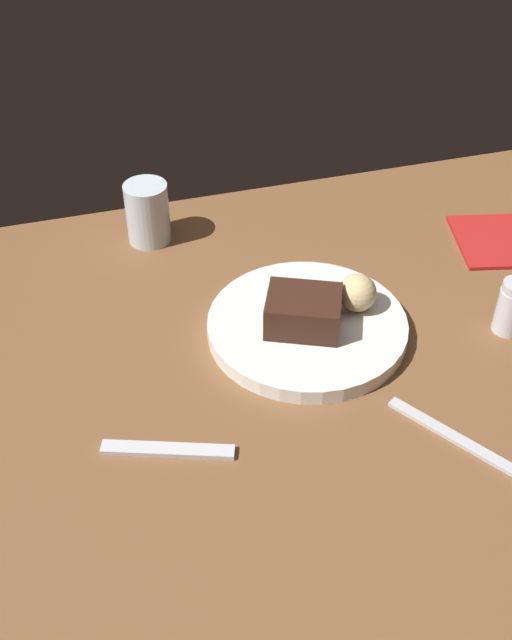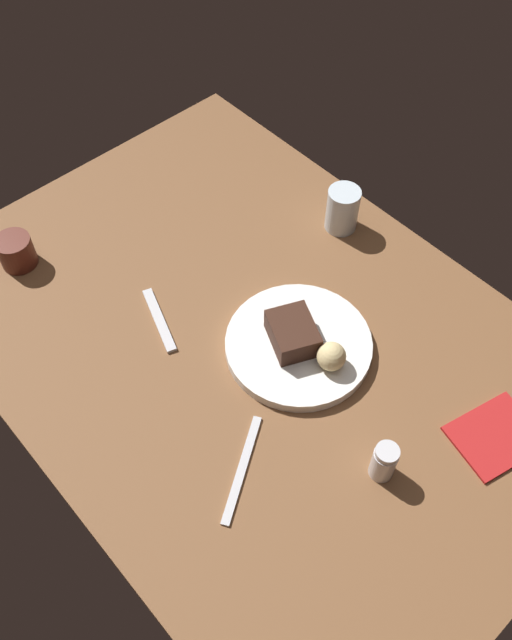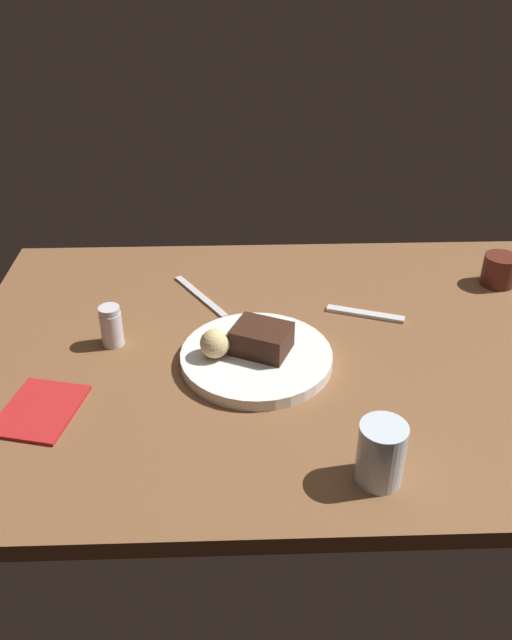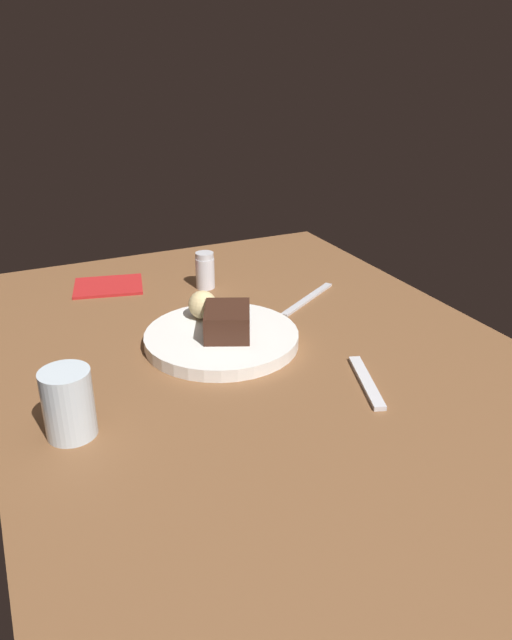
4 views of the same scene
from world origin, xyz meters
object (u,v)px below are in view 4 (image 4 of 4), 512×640
at_px(salt_shaker, 205,270).
at_px(water_glass, 68,403).
at_px(dessert_plate, 222,338).
at_px(butter_knife, 308,299).
at_px(dessert_spoon, 366,382).
at_px(folded_napkin, 108,286).
at_px(chocolate_cake_slice, 227,321).
at_px(bread_roll, 203,305).

height_order(salt_shaker, water_glass, water_glass).
relative_size(dessert_plate, butter_knife, 1.38).
bearing_deg(dessert_spoon, salt_shaker, -150.96).
bearing_deg(butter_knife, salt_shaker, -75.57).
distance_m(salt_shaker, dessert_spoon, 0.48).
xyz_separation_m(water_glass, dessert_spoon, (-0.06, -0.42, -0.04)).
height_order(dessert_plate, butter_knife, dessert_plate).
bearing_deg(butter_knife, dessert_plate, -7.54).
distance_m(dessert_spoon, folded_napkin, 0.62).
height_order(water_glass, butter_knife, water_glass).
xyz_separation_m(dessert_spoon, folded_napkin, (0.56, 0.27, -0.00)).
bearing_deg(folded_napkin, chocolate_cake_slice, -160.39).
bearing_deg(dessert_plate, dessert_spoon, -145.64).
height_order(bread_roll, dessert_spoon, bread_roll).
height_order(bread_roll, butter_knife, bread_roll).
bearing_deg(dessert_spoon, bread_roll, -132.23).
xyz_separation_m(dessert_plate, bread_roll, (0.07, 0.01, 0.04)).
relative_size(dessert_plate, chocolate_cake_slice, 2.79).
height_order(dessert_plate, water_glass, water_glass).
bearing_deg(dessert_plate, folded_napkin, 18.97).
xyz_separation_m(water_glass, butter_knife, (0.26, -0.50, -0.04)).
height_order(bread_roll, water_glass, water_glass).
bearing_deg(chocolate_cake_slice, water_glass, 117.80).
distance_m(water_glass, folded_napkin, 0.53).
bearing_deg(water_glass, bread_roll, -49.60).
bearing_deg(chocolate_cake_slice, dessert_plate, 39.49).
height_order(chocolate_cake_slice, salt_shaker, salt_shaker).
xyz_separation_m(salt_shaker, water_glass, (-0.42, 0.34, 0.01)).
bearing_deg(folded_napkin, butter_knife, -124.44).
bearing_deg(salt_shaker, chocolate_cake_slice, 167.26).
height_order(chocolate_cake_slice, butter_knife, chocolate_cake_slice).
xyz_separation_m(dessert_plate, folded_napkin, (0.34, 0.12, -0.01)).
distance_m(dessert_plate, water_glass, 0.32).
relative_size(dessert_plate, dessert_spoon, 1.75).
bearing_deg(water_glass, folded_napkin, -17.48).
bearing_deg(dessert_plate, water_glass, 119.88).
height_order(butter_knife, folded_napkin, folded_napkin).
bearing_deg(folded_napkin, bread_roll, -157.84).
xyz_separation_m(chocolate_cake_slice, salt_shaker, (0.27, -0.06, -0.01)).
relative_size(water_glass, dessert_spoon, 0.63).
height_order(chocolate_cake_slice, bread_roll, bread_roll).
distance_m(dessert_plate, dessert_spoon, 0.26).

